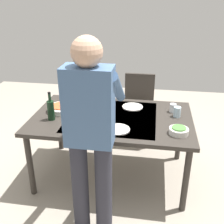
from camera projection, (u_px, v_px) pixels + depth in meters
The scene contains 16 objects.
ground_plane at pixel (112, 174), 3.18m from camera, with size 6.00×6.00×0.00m, color #9E9384.
dining_table at pixel (112, 122), 2.90m from camera, with size 1.66×1.03×0.74m.
chair_near at pixel (139, 103), 3.73m from camera, with size 0.40×0.40×0.91m.
person_server at pixel (90, 132), 2.09m from camera, with size 0.42×0.61×1.69m.
wine_bottle at pixel (51, 110), 2.76m from camera, with size 0.07×0.07×0.30m.
wine_glass_left at pixel (107, 100), 3.01m from camera, with size 0.07×0.07×0.15m.
water_cup_near_left at pixel (177, 112), 2.84m from camera, with size 0.08×0.08×0.11m, color silver.
water_cup_near_right at pixel (173, 108), 2.95m from camera, with size 0.07×0.07×0.09m, color silver.
water_cup_far_left at pixel (81, 128), 2.53m from camera, with size 0.07×0.07×0.10m, color silver.
serving_bowl_pasta at pixel (61, 108), 2.98m from camera, with size 0.30×0.30×0.07m.
side_bowl_salad at pixel (179, 131), 2.51m from camera, with size 0.18×0.18×0.07m.
side_bowl_bread at pixel (105, 117), 2.79m from camera, with size 0.16×0.16×0.07m.
dinner_plate_near at pixel (133, 107), 3.08m from camera, with size 0.23×0.23×0.01m, color silver.
dinner_plate_far at pixel (118, 129), 2.59m from camera, with size 0.23×0.23×0.01m, color silver.
table_knife at pixel (71, 101), 3.26m from camera, with size 0.01×0.20×0.01m, color silver.
table_fork at pixel (104, 102), 3.23m from camera, with size 0.01×0.18×0.01m, color silver.
Camera 1 is at (-0.41, 2.56, 1.97)m, focal length 44.01 mm.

